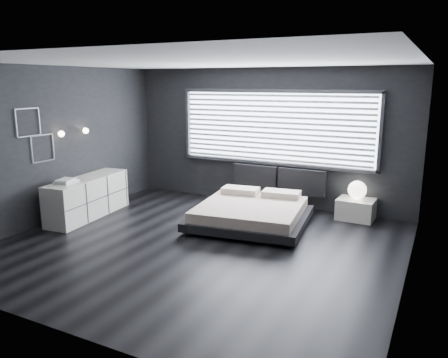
% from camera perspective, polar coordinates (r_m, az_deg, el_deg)
% --- Properties ---
extents(room, '(6.04, 6.00, 2.80)m').
position_cam_1_polar(room, '(6.59, -3.36, 2.81)').
color(room, black).
rests_on(room, ground).
extents(window, '(4.14, 0.09, 1.52)m').
position_cam_1_polar(window, '(8.90, 6.60, 6.66)').
color(window, white).
rests_on(window, ground).
extents(headboard, '(1.96, 0.16, 0.52)m').
position_cam_1_polar(headboard, '(8.97, 7.07, -0.05)').
color(headboard, black).
rests_on(headboard, ground).
extents(sconce_near, '(0.18, 0.11, 0.11)m').
position_cam_1_polar(sconce_near, '(8.41, -20.49, 5.54)').
color(sconce_near, silver).
rests_on(sconce_near, ground).
extents(sconce_far, '(0.18, 0.11, 0.11)m').
position_cam_1_polar(sconce_far, '(8.83, -17.63, 6.04)').
color(sconce_far, silver).
rests_on(sconce_far, ground).
extents(wall_art_upper, '(0.01, 0.48, 0.48)m').
position_cam_1_polar(wall_art_upper, '(8.07, -24.21, 6.76)').
color(wall_art_upper, '#47474C').
rests_on(wall_art_upper, ground).
extents(wall_art_lower, '(0.01, 0.48, 0.48)m').
position_cam_1_polar(wall_art_lower, '(8.28, -22.58, 3.73)').
color(wall_art_lower, '#47474C').
rests_on(wall_art_lower, ground).
extents(bed, '(2.19, 2.11, 0.51)m').
position_cam_1_polar(bed, '(7.83, 3.54, -4.37)').
color(bed, black).
rests_on(bed, ground).
extents(nightstand, '(0.68, 0.57, 0.39)m').
position_cam_1_polar(nightstand, '(8.53, 16.85, -3.77)').
color(nightstand, silver).
rests_on(nightstand, ground).
extents(orb_lamp, '(0.34, 0.34, 0.34)m').
position_cam_1_polar(orb_lamp, '(8.48, 17.01, -1.36)').
color(orb_lamp, white).
rests_on(orb_lamp, nightstand).
extents(dresser, '(0.73, 1.93, 0.76)m').
position_cam_1_polar(dresser, '(8.68, -17.33, -2.27)').
color(dresser, silver).
rests_on(dresser, ground).
extents(book_stack, '(0.34, 0.41, 0.08)m').
position_cam_1_polar(book_stack, '(8.25, -19.94, -0.25)').
color(book_stack, silver).
rests_on(book_stack, dresser).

